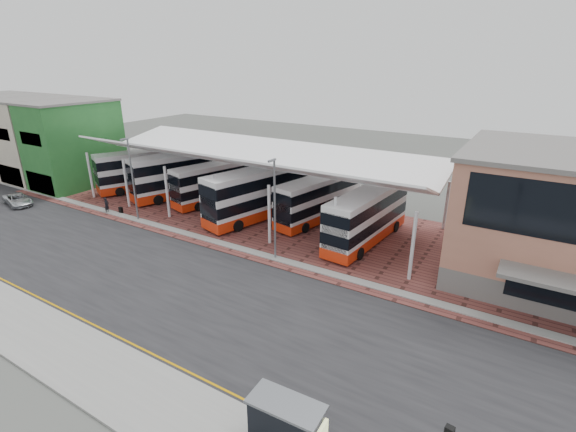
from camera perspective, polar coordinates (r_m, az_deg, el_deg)
name	(u,v)px	position (r m, az deg, el deg)	size (l,w,h in m)	color
ground	(202,287)	(29.98, -11.68, -9.46)	(140.00, 140.00, 0.00)	#474945
road	(192,293)	(29.37, -13.01, -10.25)	(120.00, 14.00, 0.02)	black
forecourt	(315,230)	(38.46, 3.70, -1.97)	(72.00, 16.00, 0.06)	brown
sidewalk	(84,361)	(25.38, -26.13, -17.41)	(120.00, 4.00, 0.14)	gray
north_kerb	(254,253)	(34.12, -4.66, -5.01)	(120.00, 0.80, 0.14)	gray
yellow_line_near	(117,341)	(26.23, -22.39, -15.55)	(120.00, 0.12, 0.01)	#C48400
yellow_line_far	(121,338)	(26.36, -21.86, -15.27)	(120.00, 0.12, 0.01)	#C48400
canopy	(249,157)	(41.53, -5.39, 8.07)	(37.00, 11.63, 7.07)	silver
shop_green	(74,144)	(57.40, -27.17, 8.75)	(6.40, 10.20, 10.22)	#27692B
shop_cream	(44,139)	(62.97, -30.39, 9.08)	(6.40, 10.20, 10.22)	#BAAF98
shop_brick	(17,134)	(68.70, -33.09, 9.33)	(6.40, 10.20, 10.22)	brown
lamp_west	(132,177)	(42.04, -20.52, 4.97)	(0.16, 0.90, 8.07)	slate
lamp_east	(275,207)	(31.47, -1.85, 1.24)	(0.16, 0.90, 8.07)	slate
bus_0	(146,170)	(52.90, -18.85, 5.99)	(7.06, 11.25, 4.62)	white
bus_1	(184,175)	(48.89, -14.03, 5.50)	(6.82, 12.10, 4.91)	white
bus_2	(218,183)	(46.09, -9.57, 4.53)	(5.10, 10.68, 4.29)	white
bus_3	(260,194)	(40.73, -3.88, 3.07)	(5.74, 12.29, 4.94)	white
bus_4	(319,199)	(40.17, 4.20, 2.31)	(4.47, 10.64, 4.27)	white
bus_5	(367,217)	(35.91, 10.75, -0.09)	(3.52, 11.15, 4.52)	white
silver_car	(18,200)	(53.48, -33.01, 1.90)	(2.00, 4.33, 1.20)	#BABEC2
pedestrian	(107,205)	(46.22, -23.55, 1.37)	(0.59, 0.39, 1.63)	black
suitcase	(121,210)	(45.72, -21.89, 0.75)	(0.37, 0.27, 0.64)	black
bus_shelter	(289,429)	(17.84, 0.11, -27.09)	(3.11, 1.52, 2.44)	black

